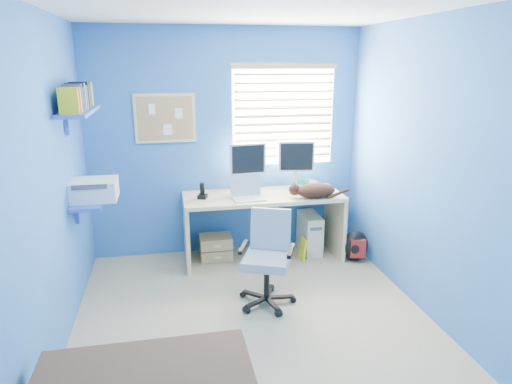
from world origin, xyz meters
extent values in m
cube|color=tan|center=(0.00, 0.00, 0.00)|extent=(3.00, 3.20, 0.00)
cube|color=white|center=(0.00, 0.00, 2.50)|extent=(3.00, 3.20, 0.00)
cube|color=#3564AC|center=(0.00, 1.60, 1.25)|extent=(3.00, 0.01, 2.50)
cube|color=#3564AC|center=(0.00, -1.60, 1.25)|extent=(3.00, 0.01, 2.50)
cube|color=#3564AC|center=(-1.50, 0.00, 1.25)|extent=(0.01, 3.20, 2.50)
cube|color=#3564AC|center=(1.50, 0.00, 1.25)|extent=(0.01, 3.20, 2.50)
cube|color=#DFC988|center=(0.35, 1.26, 0.37)|extent=(1.72, 0.65, 0.74)
cube|color=silver|center=(0.16, 1.11, 0.85)|extent=(0.36, 0.29, 0.22)
cube|color=silver|center=(0.21, 1.42, 1.01)|extent=(0.41, 0.16, 0.54)
cube|color=silver|center=(0.76, 1.44, 1.01)|extent=(0.41, 0.18, 0.54)
cube|color=black|center=(-0.31, 1.25, 0.82)|extent=(0.12, 0.13, 0.17)
imported|color=#248B54|center=(0.88, 1.47, 0.79)|extent=(0.10, 0.09, 0.10)
cylinder|color=silver|center=(0.97, 1.46, 0.78)|extent=(0.13, 0.13, 0.07)
ellipsoid|color=black|center=(0.87, 1.04, 0.82)|extent=(0.46, 0.29, 0.15)
cube|color=beige|center=(0.92, 1.33, 0.23)|extent=(0.19, 0.44, 0.45)
cube|color=tan|center=(-0.17, 1.34, 0.14)|extent=(0.35, 0.28, 0.27)
cube|color=yellow|center=(0.78, 1.13, 0.12)|extent=(0.03, 0.17, 0.24)
ellipsoid|color=black|center=(1.33, 0.99, 0.17)|extent=(0.34, 0.28, 0.35)
cylinder|color=black|center=(0.17, 0.25, 0.03)|extent=(0.64, 0.64, 0.06)
cylinder|color=black|center=(0.17, 0.25, 0.22)|extent=(0.07, 0.07, 0.33)
cube|color=gray|center=(0.17, 0.25, 0.43)|extent=(0.52, 0.52, 0.08)
cube|color=gray|center=(0.24, 0.43, 0.66)|extent=(0.36, 0.20, 0.38)
cube|color=white|center=(0.65, 1.59, 1.55)|extent=(1.15, 0.01, 1.10)
cube|color=tan|center=(0.65, 1.56, 1.55)|extent=(1.10, 0.03, 1.00)
cube|color=#DFC988|center=(-0.65, 1.58, 1.55)|extent=(0.64, 0.02, 0.52)
cube|color=tan|center=(-0.65, 1.57, 1.55)|extent=(0.58, 0.01, 0.46)
cube|color=blue|center=(-1.36, 0.75, 0.92)|extent=(0.26, 0.55, 0.03)
cube|color=silver|center=(-1.32, 0.75, 1.02)|extent=(0.42, 0.34, 0.18)
cube|color=blue|center=(-1.37, 0.75, 1.72)|extent=(0.24, 0.90, 0.03)
cube|color=navy|center=(-1.38, 0.75, 1.84)|extent=(0.15, 0.80, 0.22)
camera|label=1|loc=(-0.66, -3.38, 2.12)|focal=32.00mm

